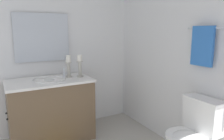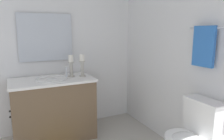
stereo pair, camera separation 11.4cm
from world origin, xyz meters
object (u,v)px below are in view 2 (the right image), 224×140
Objects in this scene: vanity_cabinet at (53,109)px; mirror at (46,37)px; candle_holder_short at (71,65)px; sink_basin at (52,82)px; towel_near_vanity at (204,46)px; candle_holder_tall at (82,65)px; toilet at (191,140)px.

mirror reaches higher than vanity_cabinet.
mirror is 2.43× the size of candle_holder_short.
sink_basin is at bearing 0.20° from mirror.
towel_near_vanity reaches higher than candle_holder_short.
towel_near_vanity is at bearing 45.06° from sink_basin.
candle_holder_tall is at bearing 86.35° from sink_basin.
sink_basin is 1.73m from toilet.
candle_holder_tall reaches higher than vanity_cabinet.
candle_holder_tall is at bearing 52.36° from mirror.
vanity_cabinet is 0.95m from mirror.
candle_holder_tall is 0.15m from candle_holder_short.
vanity_cabinet is 3.58× the size of candle_holder_short.
mirror reaches higher than candle_holder_short.
towel_near_vanity is at bearing 117.87° from toilet.
vanity_cabinet is 1.93m from towel_near_vanity.
candle_holder_short reaches higher than vanity_cabinet.
toilet is (1.61, 1.03, -0.94)m from mirror.
sink_basin is at bearing -82.69° from candle_holder_short.
sink_basin is at bearing 90.00° from vanity_cabinet.
mirror is 2.13m from toilet.
mirror is 1.78× the size of towel_near_vanity.
sink_basin is at bearing -142.48° from toilet.
candle_holder_tall is at bearing -154.31° from toilet.
toilet is at bearing 29.16° from candle_holder_short.
vanity_cabinet reaches higher than toilet.
towel_near_vanity is at bearing 34.78° from candle_holder_tall.
mirror reaches higher than towel_near_vanity.
sink_basin is 1.02× the size of towel_near_vanity.
candle_holder_tall is at bearing 66.25° from candle_holder_short.
mirror is (-0.28, -0.00, 0.55)m from sink_basin.
candle_holder_tall reaches higher than sink_basin.
vanity_cabinet is 0.61m from candle_holder_short.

